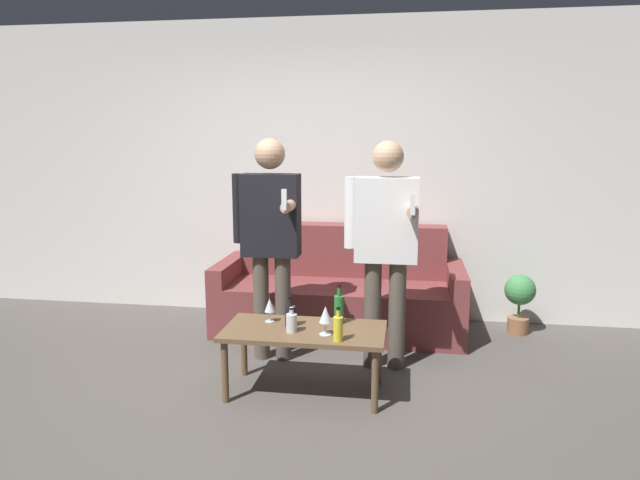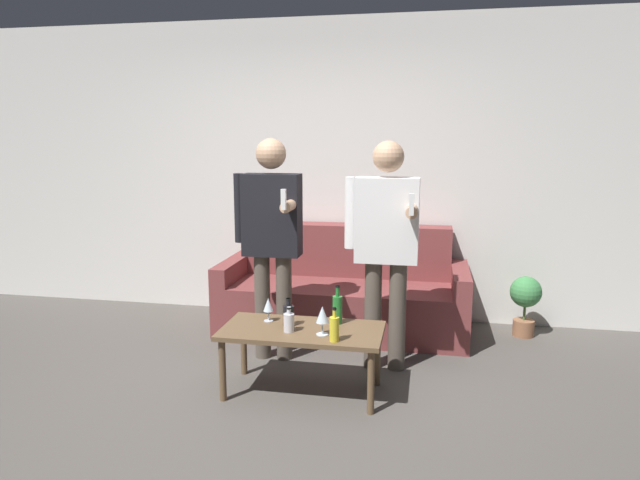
% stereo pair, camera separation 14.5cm
% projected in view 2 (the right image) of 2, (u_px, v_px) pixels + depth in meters
% --- Properties ---
extents(ground_plane, '(16.00, 16.00, 0.00)m').
position_uv_depth(ground_plane, '(243.00, 421.00, 3.38)').
color(ground_plane, '#514C47').
extents(wall_back, '(8.00, 0.06, 2.70)m').
position_uv_depth(wall_back, '(315.00, 171.00, 5.24)').
color(wall_back, silver).
rests_on(wall_back, ground_plane).
extents(couch, '(2.10, 0.83, 0.89)m').
position_uv_depth(couch, '(344.00, 294.00, 4.96)').
color(couch, brown).
rests_on(couch, ground_plane).
extents(coffee_table, '(1.04, 0.52, 0.44)m').
position_uv_depth(coffee_table, '(302.00, 336.00, 3.70)').
color(coffee_table, brown).
rests_on(coffee_table, ground_plane).
extents(bottle_orange, '(0.06, 0.06, 0.21)m').
position_uv_depth(bottle_orange, '(334.00, 328.00, 3.45)').
color(bottle_orange, yellow).
rests_on(bottle_orange, coffee_table).
extents(bottle_green, '(0.07, 0.07, 0.19)m').
position_uv_depth(bottle_green, '(288.00, 315.00, 3.74)').
color(bottle_green, black).
rests_on(bottle_green, coffee_table).
extents(bottle_dark, '(0.07, 0.07, 0.16)m').
position_uv_depth(bottle_dark, '(289.00, 322.00, 3.62)').
color(bottle_dark, silver).
rests_on(bottle_dark, coffee_table).
extents(bottle_yellow, '(0.07, 0.07, 0.26)m').
position_uv_depth(bottle_yellow, '(337.00, 309.00, 3.78)').
color(bottle_yellow, '#23752D').
rests_on(bottle_yellow, coffee_table).
extents(wine_glass_near, '(0.08, 0.08, 0.19)m').
position_uv_depth(wine_glass_near, '(322.00, 315.00, 3.55)').
color(wine_glass_near, silver).
rests_on(wine_glass_near, coffee_table).
extents(wine_glass_far, '(0.07, 0.07, 0.16)m').
position_uv_depth(wine_glass_far, '(268.00, 306.00, 3.82)').
color(wine_glass_far, silver).
rests_on(wine_glass_far, coffee_table).
extents(person_standing_left, '(0.50, 0.43, 1.65)m').
position_uv_depth(person_standing_left, '(271.00, 232.00, 4.18)').
color(person_standing_left, brown).
rests_on(person_standing_left, ground_plane).
extents(person_standing_right, '(0.52, 0.43, 1.64)m').
position_uv_depth(person_standing_right, '(386.00, 239.00, 4.00)').
color(person_standing_right, brown).
rests_on(person_standing_right, ground_plane).
extents(potted_plant, '(0.26, 0.26, 0.51)m').
position_uv_depth(potted_plant, '(525.00, 299.00, 4.77)').
color(potted_plant, '#936042').
rests_on(potted_plant, ground_plane).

